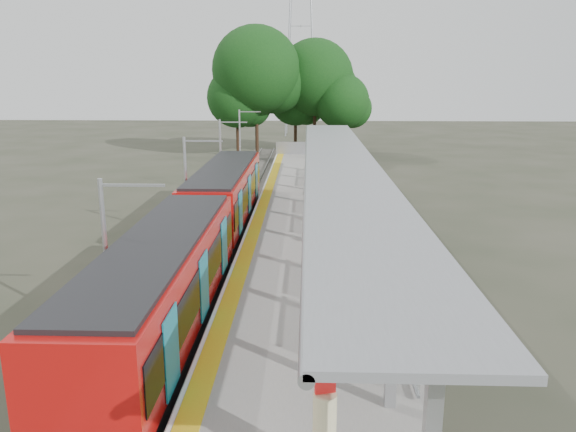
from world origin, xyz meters
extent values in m
cube|color=#59544C|center=(-4.50, 20.00, 0.12)|extent=(3.00, 70.00, 0.24)
cube|color=gray|center=(0.00, 20.00, 0.50)|extent=(6.00, 50.00, 1.00)
cube|color=gold|center=(-2.55, 20.00, 1.01)|extent=(0.60, 50.00, 0.02)
cube|color=#9EA0A5|center=(0.00, 44.95, 1.60)|extent=(6.00, 0.10, 1.20)
cube|color=black|center=(-4.50, 6.65, 0.65)|extent=(2.50, 13.50, 0.70)
cube|color=#BA0F0D|center=(-4.50, 6.65, 2.25)|extent=(2.65, 13.50, 2.50)
cube|color=black|center=(-4.50, 6.65, 2.30)|extent=(2.72, 12.96, 1.20)
cube|color=black|center=(-4.50, 6.65, 3.55)|extent=(2.40, 12.82, 0.15)
cube|color=#0D6E84|center=(-3.14, 6.65, 2.10)|extent=(0.04, 1.30, 2.00)
cylinder|color=black|center=(-4.50, 1.93, 0.35)|extent=(2.20, 0.70, 0.70)
cube|color=black|center=(-4.50, 20.75, 0.65)|extent=(2.50, 13.50, 0.70)
cube|color=#BA0F0D|center=(-4.50, 20.75, 2.25)|extent=(2.65, 13.50, 2.50)
cube|color=black|center=(-4.50, 20.75, 2.30)|extent=(2.72, 12.96, 1.20)
cube|color=black|center=(-4.50, 20.75, 3.55)|extent=(2.40, 12.83, 0.15)
cube|color=#0D6E84|center=(-3.14, 20.75, 2.10)|extent=(0.04, 1.30, 2.00)
cylinder|color=black|center=(-4.50, 16.03, 0.35)|extent=(2.20, 0.70, 0.70)
cube|color=black|center=(-4.50, 13.70, 2.00)|extent=(2.30, 0.80, 2.40)
cube|color=#9EA0A5|center=(2.00, 2.00, 2.75)|extent=(0.25, 0.25, 3.50)
cube|color=#9EA0A5|center=(2.00, 6.00, 2.75)|extent=(0.25, 0.25, 3.50)
cube|color=#9EA0A5|center=(2.00, 10.00, 2.75)|extent=(0.25, 0.25, 3.50)
cube|color=#9EA0A5|center=(2.00, 14.00, 2.75)|extent=(0.25, 0.25, 3.50)
cube|color=#9EA0A5|center=(2.00, 18.00, 2.75)|extent=(0.25, 0.25, 3.50)
cube|color=#9EA0A5|center=(2.00, 22.00, 2.75)|extent=(0.25, 0.25, 3.50)
cube|color=#9EA0A5|center=(2.00, 26.00, 2.75)|extent=(0.25, 0.25, 3.50)
cube|color=#9EA0A5|center=(2.00, 30.00, 2.75)|extent=(0.25, 0.25, 3.50)
cube|color=#9EA0A5|center=(2.00, 34.00, 2.75)|extent=(0.25, 0.25, 3.50)
cube|color=gray|center=(1.60, 16.00, 4.58)|extent=(3.20, 38.00, 0.16)
cylinder|color=#9EA0A5|center=(0.05, 16.00, 4.50)|extent=(0.24, 38.00, 0.24)
cube|color=silver|center=(2.70, 4.00, 2.20)|extent=(0.05, 3.70, 2.20)
cube|color=silver|center=(2.70, 8.00, 2.20)|extent=(0.05, 3.70, 2.20)
cube|color=silver|center=(2.70, 16.00, 2.20)|extent=(0.05, 3.70, 2.20)
cube|color=silver|center=(2.70, 20.00, 2.20)|extent=(0.05, 3.70, 2.20)
cube|color=silver|center=(2.70, 28.00, 2.20)|extent=(0.05, 3.70, 2.20)
cube|color=silver|center=(2.70, 32.00, 2.20)|extent=(0.05, 3.70, 2.20)
cylinder|color=#382316|center=(-7.37, 50.20, 2.08)|extent=(0.36, 0.36, 4.15)
sphere|color=#184714|center=(-7.37, 50.20, 6.23)|extent=(6.31, 6.31, 6.31)
cylinder|color=#382316|center=(-5.33, 50.25, 3.01)|extent=(0.36, 0.36, 6.02)
sphere|color=#184714|center=(-5.33, 50.25, 9.03)|extent=(9.15, 9.15, 9.15)
cylinder|color=#382316|center=(-1.32, 54.81, 1.98)|extent=(0.36, 0.36, 3.96)
sphere|color=#184714|center=(-1.32, 54.81, 5.94)|extent=(6.01, 6.01, 6.01)
cylinder|color=#382316|center=(0.84, 53.53, 2.76)|extent=(0.36, 0.36, 5.51)
sphere|color=#184714|center=(0.84, 53.53, 8.27)|extent=(8.38, 8.38, 8.38)
cylinder|color=#382316|center=(3.72, 51.73, 1.93)|extent=(0.36, 0.36, 3.86)
sphere|color=#184714|center=(3.72, 51.73, 5.79)|extent=(5.87, 5.87, 5.87)
cylinder|color=#9EA0A5|center=(-6.30, 7.00, 2.70)|extent=(0.16, 0.16, 5.40)
cube|color=#9EA0A5|center=(-5.30, 7.00, 5.20)|extent=(2.00, 0.08, 0.08)
cylinder|color=#9EA0A5|center=(-6.30, 19.00, 2.70)|extent=(0.16, 0.16, 5.40)
cube|color=#9EA0A5|center=(-5.30, 19.00, 5.20)|extent=(2.00, 0.08, 0.08)
cylinder|color=#9EA0A5|center=(-6.30, 31.00, 2.70)|extent=(0.16, 0.16, 5.40)
cube|color=#9EA0A5|center=(-5.30, 31.00, 5.20)|extent=(2.00, 0.08, 0.08)
cylinder|color=#9EA0A5|center=(-6.30, 43.00, 2.70)|extent=(0.16, 0.16, 5.40)
cube|color=#9EA0A5|center=(-5.30, 43.00, 5.20)|extent=(2.00, 0.08, 0.08)
cube|color=#0E1E47|center=(1.87, 4.44, 1.47)|extent=(0.51, 1.57, 0.06)
cube|color=#0E1E47|center=(1.66, 4.44, 1.78)|extent=(0.11, 1.56, 0.57)
cube|color=#9EA0A5|center=(1.87, 3.81, 1.23)|extent=(0.42, 0.07, 0.46)
cube|color=#9EA0A5|center=(1.87, 5.06, 1.23)|extent=(0.42, 0.07, 0.46)
cube|color=#0E1E47|center=(2.50, 20.29, 1.49)|extent=(1.04, 1.71, 0.07)
cube|color=#0E1E47|center=(2.28, 20.29, 1.82)|extent=(0.64, 1.56, 0.60)
cube|color=#9EA0A5|center=(2.50, 19.63, 1.24)|extent=(0.43, 0.22, 0.48)
cube|color=#9EA0A5|center=(2.50, 20.95, 1.24)|extent=(0.43, 0.22, 0.48)
cube|color=#0E1E47|center=(1.69, 25.18, 1.49)|extent=(0.61, 1.66, 0.07)
cube|color=#0E1E47|center=(1.47, 25.18, 1.81)|extent=(0.19, 1.63, 0.60)
cube|color=#9EA0A5|center=(1.69, 24.53, 1.24)|extent=(0.44, 0.10, 0.48)
cube|color=#9EA0A5|center=(1.69, 25.83, 1.24)|extent=(0.44, 0.10, 0.48)
cube|color=red|center=(0.41, -0.35, 2.87)|extent=(0.40, 0.16, 0.28)
cylinder|color=beige|center=(1.95, 17.78, 1.76)|extent=(0.40, 0.40, 1.52)
cube|color=red|center=(1.95, 17.78, 2.67)|extent=(0.35, 0.07, 0.25)
cylinder|color=#9EA0A5|center=(0.88, 14.65, 1.45)|extent=(0.44, 0.44, 0.89)
camera|label=1|loc=(0.03, -9.68, 8.45)|focal=35.00mm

